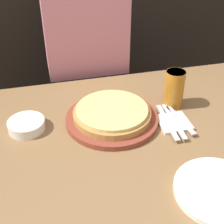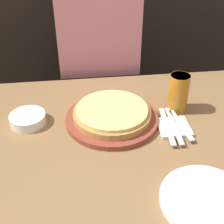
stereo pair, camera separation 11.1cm
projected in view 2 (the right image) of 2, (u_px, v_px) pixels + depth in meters
dining_table at (134, 208)px, 1.25m from camera, size 1.34×0.89×0.71m
pizza_on_board at (112, 115)px, 1.12m from camera, size 0.33×0.33×0.06m
beer_glass at (178, 92)px, 1.15m from camera, size 0.07×0.07×0.15m
dinner_plate at (206, 201)px, 0.83m from camera, size 0.25×0.25×0.02m
side_bowl at (28, 119)px, 1.11m from camera, size 0.13×0.13×0.04m
napkin_stack at (174, 127)px, 1.09m from camera, size 0.11×0.11×0.01m
fork at (167, 126)px, 1.09m from camera, size 0.03×0.21×0.00m
dinner_knife at (174, 125)px, 1.09m from camera, size 0.03×0.21×0.00m
spoon at (181, 125)px, 1.09m from camera, size 0.04×0.18×0.00m
diner_person at (99, 73)px, 1.55m from camera, size 0.37×0.21×1.32m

